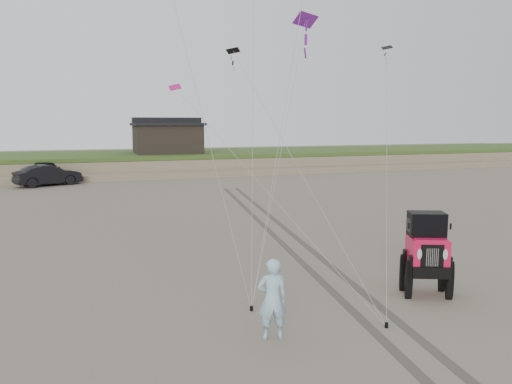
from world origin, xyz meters
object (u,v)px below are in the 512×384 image
truck_c (45,172)px  man (272,299)px  truck_b (48,175)px  cabin (167,137)px  jeep (427,263)px

truck_c → man: (6.56, -33.12, 0.13)m
truck_b → man: 30.54m
man → cabin: bearing=-85.1°
jeep → man: bearing=-143.8°
cabin → jeep: bearing=-88.7°
truck_c → jeep: bearing=-84.8°
truck_c → jeep: size_ratio=1.09×
truck_b → truck_c: 3.22m
truck_b → jeep: (11.00, -28.76, 0.13)m
jeep → truck_c: bearing=132.4°
truck_c → jeep: (11.43, -31.95, 0.14)m
truck_b → truck_c: size_ratio=0.89×
truck_c → man: bearing=-93.2°
cabin → jeep: 37.01m
truck_b → jeep: jeep is taller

